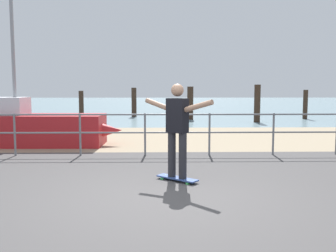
% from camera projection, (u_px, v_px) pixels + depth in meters
% --- Properties ---
extents(ground_plane, '(24.00, 10.00, 0.04)m').
position_uv_depth(ground_plane, '(162.00, 223.00, 4.60)').
color(ground_plane, '#474444').
rests_on(ground_plane, ground).
extents(beach_strip, '(24.00, 6.00, 0.04)m').
position_uv_depth(beach_strip, '(161.00, 138.00, 12.56)').
color(beach_strip, tan).
rests_on(beach_strip, ground).
extents(sea_surface, '(72.00, 50.00, 0.04)m').
position_uv_depth(sea_surface, '(160.00, 104.00, 40.41)').
color(sea_surface, '#75939E').
rests_on(sea_surface, ground).
extents(railing_fence, '(12.69, 0.05, 1.05)m').
position_uv_depth(railing_fence, '(145.00, 128.00, 9.09)').
color(railing_fence, slate).
rests_on(railing_fence, ground).
extents(sailboat, '(4.97, 1.46, 4.45)m').
position_uv_depth(sailboat, '(32.00, 128.00, 10.74)').
color(sailboat, '#B21E23').
rests_on(sailboat, ground).
extents(skateboard, '(0.74, 0.67, 0.08)m').
position_uv_depth(skateboard, '(177.00, 178.00, 6.60)').
color(skateboard, '#334C8C').
rests_on(skateboard, ground).
extents(skateboarder, '(1.16, 1.00, 1.65)m').
position_uv_depth(skateboarder, '(177.00, 125.00, 6.50)').
color(skateboarder, '#26262B').
rests_on(skateboarder, skateboard).
extents(groyne_post_0, '(0.28, 0.28, 1.51)m').
position_uv_depth(groyne_post_0, '(81.00, 104.00, 21.71)').
color(groyne_post_0, '#332319').
rests_on(groyne_post_0, ground).
extents(groyne_post_1, '(0.29, 0.29, 1.69)m').
position_uv_depth(groyne_post_1, '(134.00, 102.00, 21.53)').
color(groyne_post_1, '#332319').
rests_on(groyne_post_1, ground).
extents(groyne_post_2, '(0.32, 0.32, 1.75)m').
position_uv_depth(groyne_post_2, '(190.00, 103.00, 19.56)').
color(groyne_post_2, '#332319').
rests_on(groyne_post_2, ground).
extents(groyne_post_3, '(0.30, 0.30, 1.83)m').
position_uv_depth(groyne_post_3, '(257.00, 104.00, 17.93)').
color(groyne_post_3, '#332319').
rests_on(groyne_post_3, ground).
extents(groyne_post_4, '(0.24, 0.24, 1.57)m').
position_uv_depth(groyne_post_4, '(305.00, 105.00, 19.91)').
color(groyne_post_4, '#332319').
rests_on(groyne_post_4, ground).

